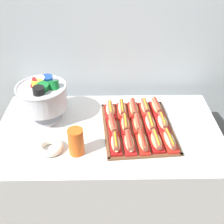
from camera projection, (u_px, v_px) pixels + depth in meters
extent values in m
plane|color=#4C4238|center=(110.00, 213.00, 2.19)|extent=(10.00, 10.00, 0.00)
cube|color=#B2BCC1|center=(108.00, 15.00, 1.91)|extent=(6.00, 0.10, 2.60)
cube|color=white|center=(109.00, 174.00, 1.95)|extent=(1.34, 0.78, 0.74)
cylinder|color=black|center=(40.00, 182.00, 2.41)|extent=(0.05, 0.05, 0.04)
cylinder|color=black|center=(178.00, 180.00, 2.42)|extent=(0.05, 0.05, 0.04)
cube|color=brown|center=(138.00, 128.00, 1.75)|extent=(0.44, 0.55, 0.01)
cube|color=brown|center=(146.00, 156.00, 1.54)|extent=(0.41, 0.05, 0.01)
cube|color=brown|center=(132.00, 104.00, 1.96)|extent=(0.41, 0.05, 0.01)
cube|color=brown|center=(106.00, 129.00, 1.73)|extent=(0.06, 0.52, 0.01)
cube|color=brown|center=(170.00, 125.00, 1.76)|extent=(0.06, 0.52, 0.01)
cube|color=#B21414|center=(116.00, 146.00, 1.60)|extent=(0.07, 0.16, 0.02)
ellipsoid|color=beige|center=(116.00, 143.00, 1.59)|extent=(0.06, 0.15, 0.04)
cylinder|color=brown|center=(116.00, 141.00, 1.58)|extent=(0.04, 0.14, 0.03)
cylinder|color=yellow|center=(116.00, 139.00, 1.57)|extent=(0.01, 0.12, 0.01)
cube|color=red|center=(130.00, 145.00, 1.60)|extent=(0.07, 0.18, 0.02)
ellipsoid|color=beige|center=(130.00, 142.00, 1.59)|extent=(0.06, 0.16, 0.04)
cylinder|color=#9E4C38|center=(130.00, 140.00, 1.58)|extent=(0.04, 0.16, 0.03)
cylinder|color=red|center=(130.00, 138.00, 1.58)|extent=(0.02, 0.13, 0.01)
cube|color=red|center=(143.00, 144.00, 1.61)|extent=(0.07, 0.18, 0.02)
ellipsoid|color=#E0BC7F|center=(144.00, 141.00, 1.60)|extent=(0.06, 0.17, 0.04)
cylinder|color=brown|center=(144.00, 139.00, 1.59)|extent=(0.04, 0.17, 0.03)
cylinder|color=red|center=(144.00, 138.00, 1.58)|extent=(0.02, 0.14, 0.01)
cube|color=#B21414|center=(157.00, 143.00, 1.62)|extent=(0.08, 0.17, 0.02)
ellipsoid|color=tan|center=(157.00, 141.00, 1.60)|extent=(0.06, 0.15, 0.04)
cylinder|color=#9E4C38|center=(157.00, 139.00, 1.60)|extent=(0.04, 0.15, 0.03)
cylinder|color=yellow|center=(157.00, 137.00, 1.59)|extent=(0.02, 0.13, 0.01)
cube|color=red|center=(170.00, 143.00, 1.62)|extent=(0.08, 0.18, 0.02)
ellipsoid|color=beige|center=(170.00, 140.00, 1.61)|extent=(0.07, 0.17, 0.04)
cylinder|color=brown|center=(171.00, 138.00, 1.60)|extent=(0.04, 0.16, 0.03)
cylinder|color=yellow|center=(171.00, 137.00, 1.60)|extent=(0.02, 0.14, 0.01)
cube|color=#B21414|center=(113.00, 128.00, 1.73)|extent=(0.08, 0.18, 0.02)
ellipsoid|color=tan|center=(113.00, 125.00, 1.72)|extent=(0.07, 0.16, 0.04)
cylinder|color=#9E4C38|center=(113.00, 123.00, 1.71)|extent=(0.06, 0.17, 0.03)
cylinder|color=red|center=(113.00, 121.00, 1.71)|extent=(0.03, 0.14, 0.01)
cube|color=red|center=(126.00, 127.00, 1.74)|extent=(0.06, 0.17, 0.02)
ellipsoid|color=#E0BC7F|center=(126.00, 124.00, 1.73)|extent=(0.05, 0.16, 0.04)
cylinder|color=brown|center=(126.00, 122.00, 1.72)|extent=(0.03, 0.15, 0.03)
cylinder|color=yellow|center=(126.00, 120.00, 1.71)|extent=(0.01, 0.13, 0.01)
cube|color=red|center=(138.00, 126.00, 1.75)|extent=(0.07, 0.17, 0.02)
ellipsoid|color=tan|center=(139.00, 123.00, 1.73)|extent=(0.05, 0.16, 0.04)
cylinder|color=#A8563D|center=(139.00, 122.00, 1.73)|extent=(0.04, 0.15, 0.03)
cylinder|color=red|center=(139.00, 120.00, 1.72)|extent=(0.01, 0.12, 0.01)
cube|color=#B21414|center=(151.00, 126.00, 1.75)|extent=(0.07, 0.18, 0.02)
ellipsoid|color=beige|center=(151.00, 123.00, 1.74)|extent=(0.06, 0.17, 0.04)
cylinder|color=brown|center=(151.00, 121.00, 1.73)|extent=(0.04, 0.16, 0.03)
cylinder|color=yellow|center=(151.00, 119.00, 1.73)|extent=(0.01, 0.13, 0.01)
cube|color=red|center=(163.00, 125.00, 1.76)|extent=(0.07, 0.16, 0.02)
ellipsoid|color=beige|center=(163.00, 122.00, 1.74)|extent=(0.06, 0.15, 0.04)
cylinder|color=#9E4C38|center=(164.00, 120.00, 1.74)|extent=(0.03, 0.14, 0.03)
cylinder|color=yellow|center=(164.00, 118.00, 1.73)|extent=(0.01, 0.12, 0.01)
cube|color=red|center=(111.00, 112.00, 1.87)|extent=(0.08, 0.16, 0.02)
ellipsoid|color=#E0BC7F|center=(111.00, 109.00, 1.86)|extent=(0.06, 0.15, 0.04)
cylinder|color=#A8563D|center=(111.00, 108.00, 1.85)|extent=(0.04, 0.15, 0.03)
cylinder|color=yellow|center=(111.00, 106.00, 1.84)|extent=(0.01, 0.12, 0.01)
cube|color=red|center=(123.00, 111.00, 1.88)|extent=(0.07, 0.17, 0.02)
ellipsoid|color=beige|center=(123.00, 108.00, 1.86)|extent=(0.05, 0.16, 0.04)
cylinder|color=brown|center=(123.00, 107.00, 1.86)|extent=(0.03, 0.15, 0.03)
cylinder|color=yellow|center=(123.00, 105.00, 1.85)|extent=(0.01, 0.13, 0.01)
cube|color=red|center=(134.00, 111.00, 1.88)|extent=(0.07, 0.18, 0.02)
ellipsoid|color=tan|center=(134.00, 108.00, 1.87)|extent=(0.06, 0.17, 0.04)
cylinder|color=#9E4C38|center=(134.00, 107.00, 1.86)|extent=(0.04, 0.17, 0.03)
cylinder|color=red|center=(134.00, 105.00, 1.85)|extent=(0.01, 0.14, 0.01)
cube|color=red|center=(146.00, 110.00, 1.89)|extent=(0.07, 0.17, 0.02)
ellipsoid|color=beige|center=(146.00, 107.00, 1.87)|extent=(0.06, 0.15, 0.04)
cylinder|color=#9E4C38|center=(146.00, 105.00, 1.87)|extent=(0.05, 0.14, 0.03)
cylinder|color=yellow|center=(146.00, 103.00, 1.86)|extent=(0.02, 0.12, 0.01)
cube|color=red|center=(157.00, 110.00, 1.89)|extent=(0.08, 0.18, 0.02)
ellipsoid|color=tan|center=(157.00, 107.00, 1.88)|extent=(0.07, 0.17, 0.04)
cylinder|color=#A8563D|center=(158.00, 105.00, 1.87)|extent=(0.05, 0.15, 0.03)
cylinder|color=red|center=(158.00, 103.00, 1.86)|extent=(0.02, 0.13, 0.01)
cylinder|color=silver|center=(46.00, 117.00, 1.84)|extent=(0.21, 0.21, 0.02)
cone|color=silver|center=(45.00, 111.00, 1.81)|extent=(0.07, 0.07, 0.07)
cylinder|color=silver|center=(43.00, 97.00, 1.76)|extent=(0.30, 0.30, 0.14)
torus|color=silver|center=(42.00, 87.00, 1.72)|extent=(0.31, 0.31, 0.02)
cylinder|color=#197A33|center=(55.00, 91.00, 1.72)|extent=(0.11, 0.13, 0.15)
cylinder|color=#1E47B2|center=(48.00, 85.00, 1.78)|extent=(0.09, 0.09, 0.13)
cylinder|color=#B7BCC6|center=(43.00, 86.00, 1.77)|extent=(0.09, 0.09, 0.14)
cylinder|color=red|center=(36.00, 89.00, 1.74)|extent=(0.11, 0.10, 0.15)
cylinder|color=yellow|center=(40.00, 90.00, 1.73)|extent=(0.09, 0.09, 0.13)
cylinder|color=black|center=(40.00, 96.00, 1.67)|extent=(0.08, 0.08, 0.13)
cylinder|color=#197A33|center=(44.00, 92.00, 1.70)|extent=(0.10, 0.11, 0.14)
cylinder|color=#EA5B19|center=(77.00, 145.00, 1.55)|extent=(0.08, 0.08, 0.11)
cylinder|color=#EA5B19|center=(77.00, 142.00, 1.54)|extent=(0.08, 0.08, 0.11)
cylinder|color=#EA5B19|center=(77.00, 139.00, 1.53)|extent=(0.08, 0.08, 0.11)
torus|color=silver|center=(51.00, 147.00, 1.59)|extent=(0.15, 0.15, 0.04)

